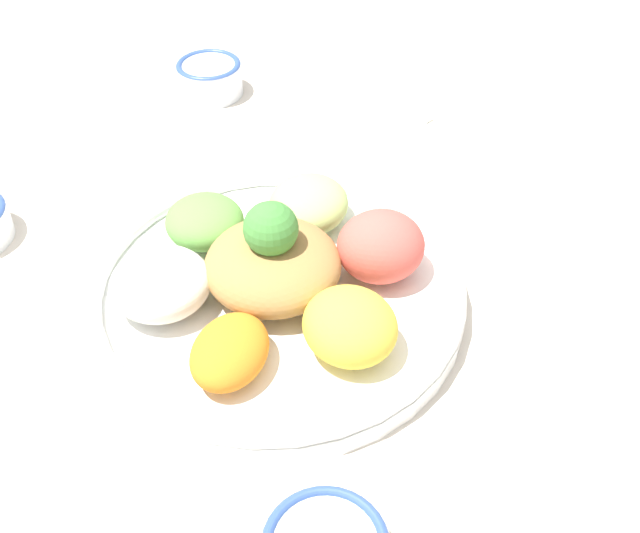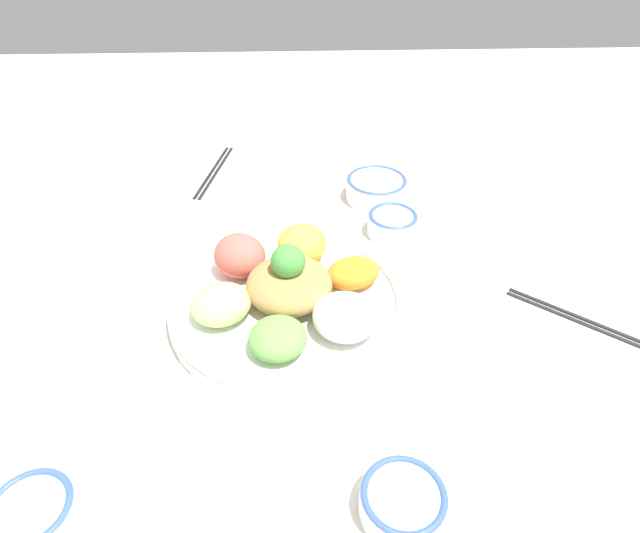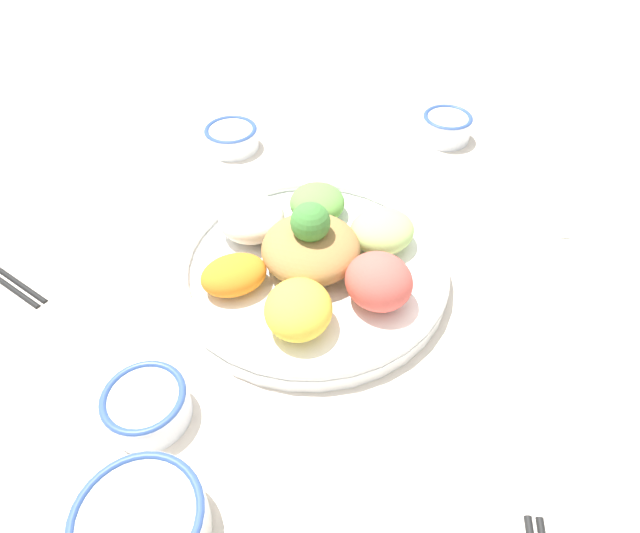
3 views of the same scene
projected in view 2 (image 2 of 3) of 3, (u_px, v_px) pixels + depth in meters
ground_plane at (281, 306)px, 0.77m from camera, size 2.40×2.40×0.00m
salad_platter at (289, 294)px, 0.75m from camera, size 0.34×0.34×0.11m
sauce_bowl_red at (376, 188)px, 0.99m from camera, size 0.11×0.11×0.04m
rice_bowl_blue at (392, 223)px, 0.90m from camera, size 0.08×0.08×0.04m
sauce_bowl_dark at (34, 516)px, 0.51m from camera, size 0.08×0.08×0.04m
rice_bowl_plain at (403, 502)px, 0.52m from camera, size 0.09×0.09×0.04m
chopsticks_pair_near at (587, 321)px, 0.74m from camera, size 0.19×0.15×0.01m
chopsticks_pair_far at (214, 171)px, 1.08m from camera, size 0.06×0.22×0.01m
serving_spoon_main at (31, 339)px, 0.72m from camera, size 0.05×0.13×0.01m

